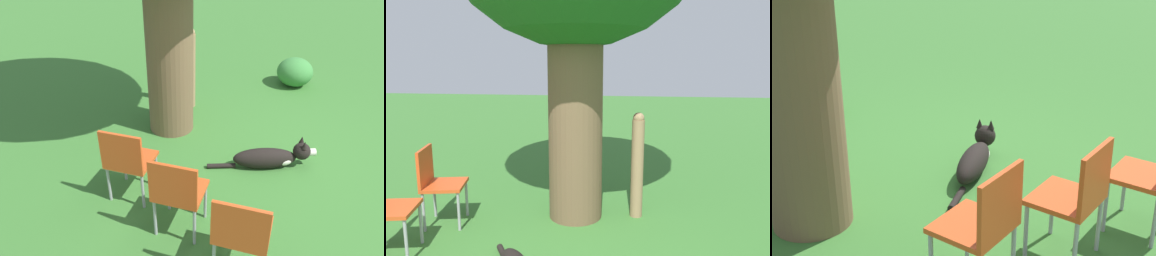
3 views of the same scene
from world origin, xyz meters
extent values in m
plane|color=#38702D|center=(0.00, 0.00, 0.00)|extent=(30.00, 30.00, 0.00)
cylinder|color=brown|center=(-0.02, 1.09, 1.28)|extent=(0.60, 0.60, 2.57)
ellipsoid|color=black|center=(-0.29, -0.35, 0.12)|extent=(0.58, 0.76, 0.25)
ellipsoid|color=silver|center=(-0.18, -0.53, 0.11)|extent=(0.30, 0.33, 0.15)
sphere|color=black|center=(-0.07, -0.72, 0.21)|extent=(0.28, 0.28, 0.20)
cylinder|color=silver|center=(-0.01, -0.82, 0.20)|extent=(0.12, 0.12, 0.09)
cone|color=black|center=(-0.02, -0.69, 0.33)|extent=(0.07, 0.07, 0.09)
cone|color=black|center=(-0.12, -0.75, 0.33)|extent=(0.07, 0.07, 0.09)
cylinder|color=black|center=(-0.55, 0.08, 0.03)|extent=(0.22, 0.32, 0.06)
cube|color=#D14C1E|center=(-1.76, -0.65, 0.44)|extent=(0.50, 0.51, 0.04)
cylinder|color=#99999E|center=(-1.62, -0.43, 0.21)|extent=(0.03, 0.03, 0.42)
cylinder|color=#99999E|center=(-1.54, -0.80, 0.21)|extent=(0.03, 0.03, 0.42)
cylinder|color=#99999E|center=(-1.97, -0.50, 0.21)|extent=(0.03, 0.03, 0.42)
cube|color=#D14C1E|center=(-1.58, 0.03, 0.44)|extent=(0.50, 0.51, 0.04)
cube|color=#D14C1E|center=(-1.77, -0.01, 0.66)|extent=(0.12, 0.44, 0.40)
cylinder|color=#99999E|center=(-1.44, 0.25, 0.21)|extent=(0.03, 0.03, 0.42)
cylinder|color=#99999E|center=(-1.37, -0.12, 0.21)|extent=(0.03, 0.03, 0.42)
cylinder|color=#99999E|center=(-1.80, 0.18, 0.21)|extent=(0.03, 0.03, 0.42)
cylinder|color=#99999E|center=(-1.72, -0.19, 0.21)|extent=(0.03, 0.03, 0.42)
cube|color=#D14C1E|center=(-1.41, 0.72, 0.44)|extent=(0.50, 0.51, 0.04)
cube|color=#D14C1E|center=(-1.60, 0.68, 0.66)|extent=(0.12, 0.44, 0.40)
cylinder|color=#99999E|center=(-1.20, 0.56, 0.21)|extent=(0.03, 0.03, 0.42)
cylinder|color=#99999E|center=(-1.55, 0.49, 0.21)|extent=(0.03, 0.03, 0.42)
ellipsoid|color=#3D843D|center=(2.19, -0.01, 0.24)|extent=(0.60, 0.60, 0.48)
camera|label=1|loc=(-3.85, -1.33, 2.70)|focal=35.00mm
camera|label=2|loc=(0.51, -2.95, 1.80)|focal=35.00mm
camera|label=3|loc=(-3.42, 2.65, 2.21)|focal=50.00mm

